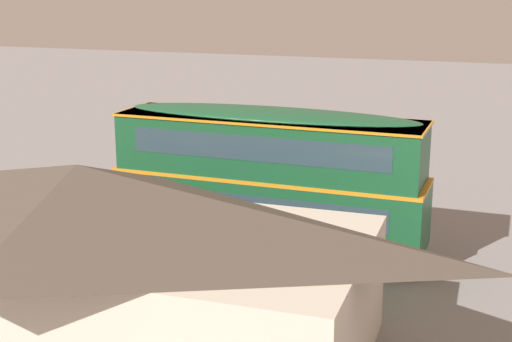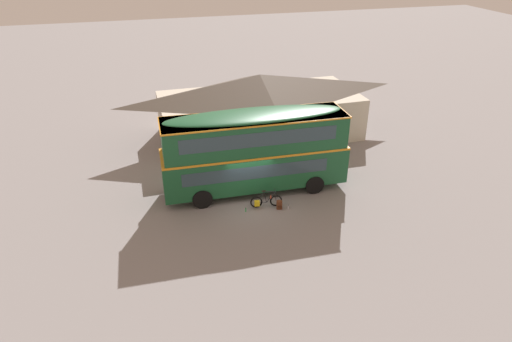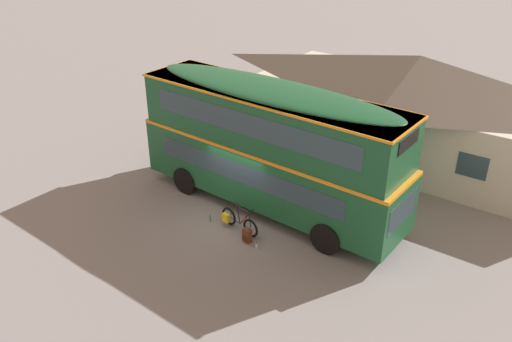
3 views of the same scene
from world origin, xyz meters
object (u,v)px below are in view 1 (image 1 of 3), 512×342
Objects in this scene: double_decker_bus at (269,173)px; backpack_on_ground at (269,218)px; water_bottle_clear_plastic at (258,220)px; touring_bicycle at (284,220)px; water_bottle_green_metal at (315,229)px.

double_decker_bus is 18.94× the size of backpack_on_ground.
double_decker_bus is at bearing 116.56° from water_bottle_clear_plastic.
touring_bicycle reaches higher than water_bottle_green_metal.
water_bottle_clear_plastic is (0.48, -0.11, -0.18)m from backpack_on_ground.
double_decker_bus is at bearing 107.64° from backpack_on_ground.
double_decker_bus is 3.49m from water_bottle_green_metal.
double_decker_bus reaches higher than water_bottle_green_metal.
water_bottle_green_metal is at bearing 172.62° from water_bottle_clear_plastic.
water_bottle_clear_plastic is at bearing -13.13° from backpack_on_ground.
double_decker_bus is 46.24× the size of water_bottle_clear_plastic.
backpack_on_ground is 2.44× the size of water_bottle_clear_plastic.
backpack_on_ground is at bearing -72.36° from double_decker_bus.
water_bottle_clear_plastic is (1.18, -0.49, -0.27)m from touring_bicycle.
water_bottle_clear_plastic is at bearing -7.38° from water_bottle_green_metal.
double_decker_bus is at bearing 63.21° from water_bottle_green_metal.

